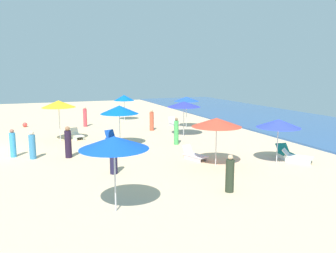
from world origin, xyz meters
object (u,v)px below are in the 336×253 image
Objects in this scene: beachgoer_2 at (114,159)px; beachgoer_7 at (68,143)px; umbrella_3 at (217,122)px; beach_ball_0 at (25,125)px; lounge_chair_1_0 at (174,122)px; beachgoer_5 at (85,117)px; umbrella_6 at (184,104)px; umbrella_2 at (279,123)px; beachgoer_6 at (152,121)px; umbrella_5 at (114,143)px; beachgoer_4 at (13,144)px; umbrella_7 at (59,104)px; lounge_chair_2_0 at (297,157)px; umbrella_1 at (186,99)px; umbrella_4 at (124,98)px; umbrella_0 at (119,110)px; lounge_chair_0_0 at (113,138)px; lounge_chair_3_0 at (194,155)px; beachgoer_3 at (230,175)px; beachgoer_0 at (32,146)px; lounge_chair_2_1 at (286,153)px; lounge_chair_7_0 at (77,135)px; beachgoer_1 at (176,132)px.

beachgoer_7 is at bearing 28.69° from beachgoer_2.
umbrella_3 is 18.19m from beach_ball_0.
beachgoer_5 is at bearing 163.00° from lounge_chair_1_0.
umbrella_6 is 9.67m from beachgoer_2.
beachgoer_6 is at bearing -165.22° from umbrella_2.
umbrella_5 is 9.81m from beachgoer_4.
umbrella_3 is 11.06m from umbrella_7.
beachgoer_7 is at bearing 115.48° from lounge_chair_2_0.
beachgoer_7 is at bearing 126.61° from beachgoer_6.
umbrella_1 reaches higher than beachgoer_7.
umbrella_4 is 14.24m from beachgoer_4.
umbrella_1 reaches higher than beachgoer_5.
umbrella_0 is 8.79m from lounge_chair_1_0.
umbrella_4 is at bearing -152.11° from beachgoer_5.
umbrella_1 is 1.65× the size of lounge_chair_2_0.
umbrella_4 is at bearing 124.73° from lounge_chair_1_0.
beachgoer_2 is (8.28, 1.74, -1.76)m from umbrella_7.
lounge_chair_0_0 is 0.88× the size of beachgoer_6.
umbrella_5 is (4.99, -5.30, 2.10)m from lounge_chair_3_0.
umbrella_4 is at bearing -148.71° from umbrella_1.
beachgoer_0 is at bearing -23.31° from beachgoer_3.
umbrella_1 reaches higher than beach_ball_0.
lounge_chair_0_0 is 7.06m from beachgoer_5.
umbrella_5 is 12.40m from umbrella_7.
umbrella_5 is at bearing -33.86° from umbrella_6.
beachgoer_7 is at bearing -140.37° from lounge_chair_1_0.
umbrella_7 is at bearing -127.77° from beachgoer_7.
umbrella_6 is at bearing 101.93° from beachgoer_4.
beachgoer_5 reaches higher than beachgoer_2.
umbrella_1 is 1.04× the size of umbrella_3.
beachgoer_5 is (-8.66, 5.00, 0.09)m from beachgoer_4.
umbrella_3 reaches higher than beachgoer_6.
umbrella_2 reaches higher than beach_ball_0.
beachgoer_3 is at bearing -132.25° from beachgoer_2.
umbrella_5 is 19.63m from beach_ball_0.
umbrella_3 reaches higher than beachgoer_7.
lounge_chair_7_0 is (-9.43, -9.70, -0.03)m from lounge_chair_2_1.
umbrella_0 is at bearing 30.07° from beach_ball_0.
umbrella_4 is at bearing 165.00° from umbrella_5.
beachgoer_2 is at bearing 43.31° from beachgoer_4.
lounge_chair_3_0 is 0.90× the size of beachgoer_5.
umbrella_1 is at bearing 56.08° from lounge_chair_2_0.
lounge_chair_0_0 is 0.56× the size of umbrella_5.
beachgoer_2 reaches higher than lounge_chair_3_0.
beachgoer_1 reaches higher than lounge_chair_2_0.
umbrella_6 is 1.45× the size of beachgoer_5.
umbrella_7 reaches higher than beach_ball_0.
beachgoer_6 is (-13.76, 1.50, 0.08)m from beachgoer_3.
umbrella_3 reaches higher than lounge_chair_1_0.
umbrella_6 is (-1.52, 4.97, -0.00)m from umbrella_0.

